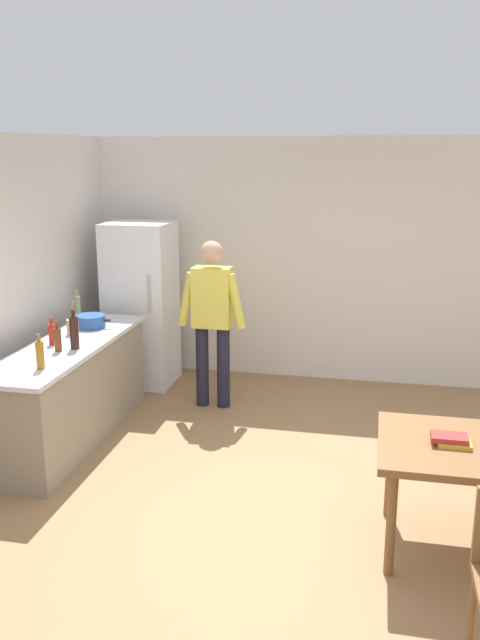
{
  "coord_description": "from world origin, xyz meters",
  "views": [
    {
      "loc": [
        0.64,
        -4.37,
        2.55
      ],
      "look_at": [
        -0.52,
        1.14,
        1.11
      ],
      "focal_mm": 37.29,
      "sensor_mm": 36.0,
      "label": 1
    }
  ],
  "objects": [
    {
      "name": "refrigerator",
      "position": [
        -1.9,
        2.4,
        0.9
      ],
      "size": [
        0.7,
        0.67,
        1.8
      ],
      "color": "white",
      "rests_on": "ground_plane"
    },
    {
      "name": "person",
      "position": [
        -0.95,
        1.85,
        0.98
      ],
      "size": [
        0.7,
        0.22,
        1.7
      ],
      "color": "#1E1E2D",
      "rests_on": "ground_plane"
    },
    {
      "name": "book_stack",
      "position": [
        1.15,
        -0.32,
        0.78
      ],
      "size": [
        0.25,
        0.16,
        0.06
      ],
      "color": "gold",
      "rests_on": "dining_table"
    },
    {
      "name": "bottle_wine_dark",
      "position": [
        -1.87,
        0.68,
        1.05
      ],
      "size": [
        0.08,
        0.08,
        0.34
      ],
      "color": "black",
      "rests_on": "kitchen_counter"
    },
    {
      "name": "ground_plane",
      "position": [
        0.0,
        0.0,
        0.0
      ],
      "size": [
        14.0,
        14.0,
        0.0
      ],
      "primitive_type": "plane",
      "color": "#936D47"
    },
    {
      "name": "bottle_vinegar_tall",
      "position": [
        -2.24,
        1.53,
        1.04
      ],
      "size": [
        0.06,
        0.06,
        0.32
      ],
      "color": "gray",
      "rests_on": "kitchen_counter"
    },
    {
      "name": "kitchen_counter",
      "position": [
        -2.0,
        0.8,
        0.45
      ],
      "size": [
        0.64,
        2.2,
        0.9
      ],
      "color": "gray",
      "rests_on": "ground_plane"
    },
    {
      "name": "wall_back",
      "position": [
        0.0,
        3.0,
        1.35
      ],
      "size": [
        6.4,
        0.12,
        2.7
      ],
      "primitive_type": "cube",
      "color": "silver",
      "rests_on": "ground_plane"
    },
    {
      "name": "bottle_oil_amber",
      "position": [
        -1.89,
        0.12,
        1.02
      ],
      "size": [
        0.06,
        0.06,
        0.28
      ],
      "color": "#996619",
      "rests_on": "kitchen_counter"
    },
    {
      "name": "bottle_beer_brown",
      "position": [
        -1.97,
        0.58,
        1.01
      ],
      "size": [
        0.06,
        0.06,
        0.26
      ],
      "color": "#5B3314",
      "rests_on": "kitchen_counter"
    },
    {
      "name": "utensil_jar",
      "position": [
        -2.09,
        1.1,
        0.98
      ],
      "size": [
        0.11,
        0.11,
        0.32
      ],
      "color": "tan",
      "rests_on": "kitchen_counter"
    },
    {
      "name": "bottle_sauce_red",
      "position": [
        -2.12,
        0.76,
        1.0
      ],
      "size": [
        0.06,
        0.06,
        0.24
      ],
      "color": "#B22319",
      "rests_on": "kitchen_counter"
    },
    {
      "name": "cooking_pot",
      "position": [
        -2.03,
        1.36,
        0.96
      ],
      "size": [
        0.4,
        0.28,
        0.12
      ],
      "color": "#285193",
      "rests_on": "kitchen_counter"
    }
  ]
}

